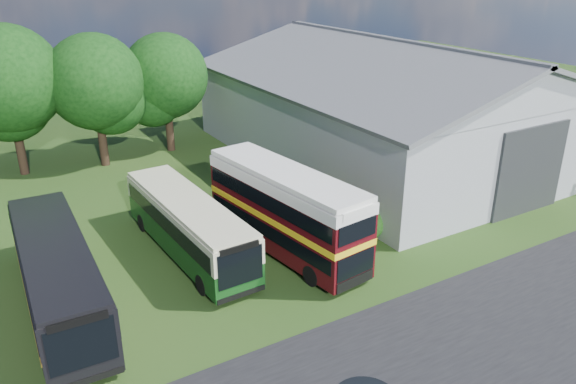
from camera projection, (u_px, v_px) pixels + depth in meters
ground at (348, 336)px, 21.06m from camera, size 120.00×120.00×0.00m
asphalt_road at (465, 354)px, 20.10m from camera, size 60.00×8.00×0.02m
storage_shed at (387, 96)px, 39.21m from camera, size 18.80×24.80×8.15m
tree_mid at (7, 80)px, 34.54m from camera, size 6.80×6.80×9.60m
tree_right_a at (95, 82)px, 36.31m from camera, size 6.26×6.26×8.83m
tree_right_b at (165, 76)px, 39.40m from camera, size 5.98×5.98×8.45m
shrub_front at (366, 238)px, 28.46m from camera, size 1.70×1.70×1.70m
shrub_mid at (343, 223)px, 30.04m from camera, size 1.60×1.60×1.60m
shrub_back at (322, 210)px, 31.63m from camera, size 1.80×1.80×1.80m
bus_green_single at (188, 225)px, 26.36m from camera, size 2.79×10.25×2.80m
bus_maroon_double at (286, 211)px, 26.48m from camera, size 3.62×9.78×4.11m
bus_dark_single at (58, 274)px, 22.10m from camera, size 2.86×10.85×2.97m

